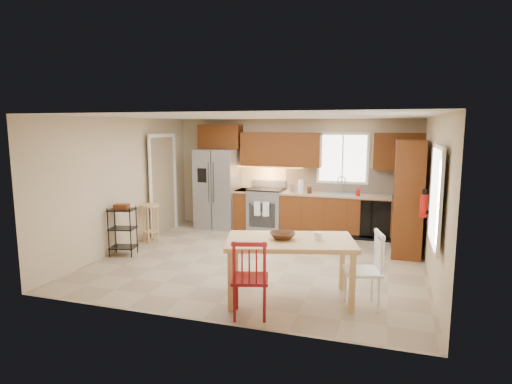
{
  "coord_description": "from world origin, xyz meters",
  "views": [
    {
      "loc": [
        2.11,
        -6.95,
        2.34
      ],
      "look_at": [
        -0.22,
        0.4,
        1.15
      ],
      "focal_mm": 30.0,
      "sensor_mm": 36.0,
      "label": 1
    }
  ],
  "objects_px": {
    "soap_bottle": "(358,191)",
    "bar_stool": "(151,223)",
    "chair_white": "(362,270)",
    "range_stove": "(266,210)",
    "utility_cart": "(123,231)",
    "refrigerator": "(218,189)",
    "table_jar": "(319,238)",
    "dining_table": "(290,270)",
    "chair_red": "(250,277)",
    "pantry": "(408,198)",
    "table_bowl": "(283,239)",
    "fire_extinguisher": "(424,206)"
  },
  "relations": [
    {
      "from": "refrigerator",
      "to": "table_jar",
      "type": "xyz_separation_m",
      "value": [
        2.94,
        -3.54,
        -0.04
      ]
    },
    {
      "from": "bar_stool",
      "to": "pantry",
      "type": "bearing_deg",
      "value": 32.11
    },
    {
      "from": "pantry",
      "to": "refrigerator",
      "type": "bearing_deg",
      "value": 167.38
    },
    {
      "from": "chair_red",
      "to": "pantry",
      "type": "bearing_deg",
      "value": 44.9
    },
    {
      "from": "dining_table",
      "to": "table_jar",
      "type": "relative_size",
      "value": 10.8
    },
    {
      "from": "refrigerator",
      "to": "chair_red",
      "type": "height_order",
      "value": "refrigerator"
    },
    {
      "from": "refrigerator",
      "to": "chair_white",
      "type": "relative_size",
      "value": 1.83
    },
    {
      "from": "chair_white",
      "to": "range_stove",
      "type": "bearing_deg",
      "value": 17.45
    },
    {
      "from": "range_stove",
      "to": "pantry",
      "type": "height_order",
      "value": "pantry"
    },
    {
      "from": "table_jar",
      "to": "bar_stool",
      "type": "relative_size",
      "value": 0.2
    },
    {
      "from": "pantry",
      "to": "utility_cart",
      "type": "relative_size",
      "value": 2.34
    },
    {
      "from": "soap_bottle",
      "to": "bar_stool",
      "type": "bearing_deg",
      "value": -158.1
    },
    {
      "from": "refrigerator",
      "to": "dining_table",
      "type": "bearing_deg",
      "value": -54.82
    },
    {
      "from": "range_stove",
      "to": "table_jar",
      "type": "bearing_deg",
      "value": -63.57
    },
    {
      "from": "bar_stool",
      "to": "utility_cart",
      "type": "distance_m",
      "value": 0.95
    },
    {
      "from": "utility_cart",
      "to": "range_stove",
      "type": "bearing_deg",
      "value": 40.54
    },
    {
      "from": "dining_table",
      "to": "table_bowl",
      "type": "relative_size",
      "value": 4.94
    },
    {
      "from": "soap_bottle",
      "to": "chair_white",
      "type": "distance_m",
      "value": 3.62
    },
    {
      "from": "dining_table",
      "to": "table_jar",
      "type": "bearing_deg",
      "value": 0.44
    },
    {
      "from": "pantry",
      "to": "chair_white",
      "type": "height_order",
      "value": "pantry"
    },
    {
      "from": "table_jar",
      "to": "utility_cart",
      "type": "xyz_separation_m",
      "value": [
        -3.74,
        0.96,
        -0.42
      ]
    },
    {
      "from": "soap_bottle",
      "to": "bar_stool",
      "type": "distance_m",
      "value": 4.33
    },
    {
      "from": "pantry",
      "to": "table_bowl",
      "type": "relative_size",
      "value": 6.12
    },
    {
      "from": "soap_bottle",
      "to": "table_bowl",
      "type": "distance_m",
      "value": 3.69
    },
    {
      "from": "pantry",
      "to": "chair_white",
      "type": "xyz_separation_m",
      "value": [
        -0.61,
        -2.67,
        -0.55
      ]
    },
    {
      "from": "table_jar",
      "to": "utility_cart",
      "type": "distance_m",
      "value": 3.88
    },
    {
      "from": "range_stove",
      "to": "chair_red",
      "type": "distance_m",
      "value": 4.48
    },
    {
      "from": "refrigerator",
      "to": "dining_table",
      "type": "distance_m",
      "value": 4.48
    },
    {
      "from": "table_bowl",
      "to": "chair_red",
      "type": "bearing_deg",
      "value": -110.59
    },
    {
      "from": "fire_extinguisher",
      "to": "utility_cart",
      "type": "relative_size",
      "value": 0.4
    },
    {
      "from": "soap_bottle",
      "to": "chair_red",
      "type": "height_order",
      "value": "soap_bottle"
    },
    {
      "from": "fire_extinguisher",
      "to": "utility_cart",
      "type": "xyz_separation_m",
      "value": [
        -5.13,
        -0.6,
        -0.65
      ]
    },
    {
      "from": "pantry",
      "to": "dining_table",
      "type": "relative_size",
      "value": 1.24
    },
    {
      "from": "soap_bottle",
      "to": "bar_stool",
      "type": "height_order",
      "value": "soap_bottle"
    },
    {
      "from": "fire_extinguisher",
      "to": "chair_white",
      "type": "distance_m",
      "value": 1.91
    },
    {
      "from": "soap_bottle",
      "to": "dining_table",
      "type": "distance_m",
      "value": 3.71
    },
    {
      "from": "refrigerator",
      "to": "table_bowl",
      "type": "height_order",
      "value": "refrigerator"
    },
    {
      "from": "refrigerator",
      "to": "table_bowl",
      "type": "xyz_separation_m",
      "value": [
        2.46,
        -3.64,
        -0.07
      ]
    },
    {
      "from": "chair_white",
      "to": "utility_cart",
      "type": "bearing_deg",
      "value": 61.27
    },
    {
      "from": "refrigerator",
      "to": "table_jar",
      "type": "height_order",
      "value": "refrigerator"
    },
    {
      "from": "dining_table",
      "to": "chair_white",
      "type": "height_order",
      "value": "chair_white"
    },
    {
      "from": "range_stove",
      "to": "bar_stool",
      "type": "distance_m",
      "value": 2.58
    },
    {
      "from": "chair_white",
      "to": "utility_cart",
      "type": "xyz_separation_m",
      "value": [
        -4.32,
        1.01,
        -0.05
      ]
    },
    {
      "from": "chair_white",
      "to": "dining_table",
      "type": "bearing_deg",
      "value": 77.51
    },
    {
      "from": "refrigerator",
      "to": "pantry",
      "type": "xyz_separation_m",
      "value": [
        4.13,
        -0.93,
        0.14
      ]
    },
    {
      "from": "fire_extinguisher",
      "to": "chair_red",
      "type": "distance_m",
      "value": 3.19
    },
    {
      "from": "pantry",
      "to": "table_jar",
      "type": "xyz_separation_m",
      "value": [
        -1.19,
        -2.61,
        -0.18
      ]
    },
    {
      "from": "table_bowl",
      "to": "bar_stool",
      "type": "relative_size",
      "value": 0.44
    },
    {
      "from": "range_stove",
      "to": "dining_table",
      "type": "bearing_deg",
      "value": -69.05
    },
    {
      "from": "refrigerator",
      "to": "chair_red",
      "type": "relative_size",
      "value": 1.83
    }
  ]
}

